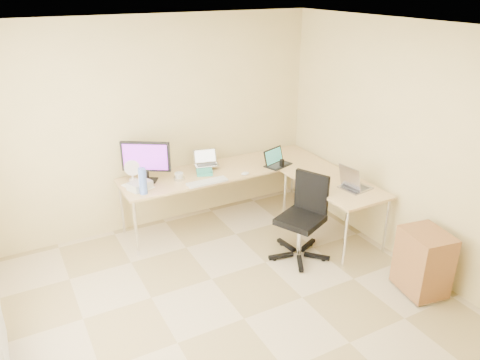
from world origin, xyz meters
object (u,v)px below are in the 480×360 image
laptop_black (278,158)px  mug (179,177)px  laptop_return (356,179)px  cabinet (423,262)px  keyboard (207,182)px  water_bottle (143,181)px  desk_main (225,195)px  desk_return (332,209)px  office_chair (300,218)px  laptop_center (206,158)px  monitor (146,161)px  desk_fan (132,171)px

laptop_black → mug: bearing=154.0°
laptop_return → cabinet: size_ratio=0.56×
laptop_black → cabinet: size_ratio=0.52×
keyboard → water_bottle: water_bottle is taller
desk_main → desk_return: bearing=-45.7°
laptop_black → laptop_return: laptop_return is taller
water_bottle → office_chair: bearing=-33.2°
desk_return → office_chair: 0.67m
keyboard → desk_return: bearing=-27.8°
laptop_center → laptop_return: bearing=-35.5°
desk_main → cabinet: (1.06, -2.33, -0.01)m
mug → laptop_return: (1.71, -1.18, 0.07)m
desk_return → keyboard: 1.57m
desk_main → laptop_black: 0.85m
laptop_black → mug: (-1.31, 0.16, -0.06)m
laptop_black → office_chair: bearing=-127.0°
desk_return → laptop_center: 1.70m
monitor → laptop_black: monitor is taller
monitor → laptop_return: 2.45m
monitor → laptop_black: (1.64, -0.32, -0.14)m
desk_main → laptop_black: size_ratio=7.73×
desk_main → office_chair: (0.35, -1.20, 0.14)m
laptop_center → mug: bearing=-144.8°
desk_main → keyboard: bearing=-141.4°
laptop_black → desk_fan: bearing=147.6°
desk_return → desk_fan: 2.47m
desk_main → laptop_center: laptop_center is taller
laptop_black → water_bottle: size_ratio=1.12×
water_bottle → cabinet: water_bottle is taller
desk_main → laptop_black: laptop_black is taller
desk_fan → office_chair: size_ratio=0.25×
monitor → keyboard: size_ratio=1.17×
laptop_center → laptop_return: laptop_return is taller
laptop_black → desk_fan: 1.84m
desk_main → office_chair: 1.25m
desk_return → desk_fan: desk_fan is taller
desk_main → office_chair: size_ratio=2.70×
desk_return → laptop_center: size_ratio=4.40×
monitor → mug: (0.34, -0.17, -0.20)m
keyboard → laptop_return: (1.44, -0.95, 0.11)m
cabinet → keyboard: bearing=134.8°
laptop_center → desk_fan: (-0.94, 0.08, -0.02)m
office_chair → mug: bearing=106.6°
mug → monitor: bearing=153.9°
laptop_center → office_chair: bearing=-55.7°
laptop_center → keyboard: 0.48m
mug → desk_return: bearing=-30.0°
laptop_return → desk_main: bearing=32.2°
keyboard → monitor: bearing=146.5°
mug → desk_main: bearing=6.1°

